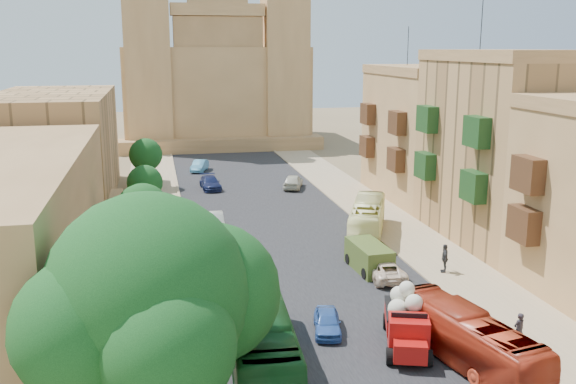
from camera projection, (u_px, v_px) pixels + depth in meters
name	position (u px, v px, depth m)	size (l,w,h in m)	color
road_surface	(277.00, 231.00, 49.86)	(14.00, 140.00, 0.01)	black
sidewalk_east	(393.00, 224.00, 51.76)	(5.00, 140.00, 0.01)	tan
sidewalk_west	(153.00, 238.00, 47.96)	(5.00, 140.00, 0.01)	tan
kerb_east	(363.00, 225.00, 51.25)	(0.25, 140.00, 0.12)	tan
kerb_west	(187.00, 236.00, 48.45)	(0.25, 140.00, 0.12)	tan
townhouse_c	(505.00, 146.00, 46.76)	(9.00, 14.00, 17.40)	tan
townhouse_d	(425.00, 132.00, 60.29)	(9.00, 14.00, 15.90)	#AE804E
west_wall	(101.00, 275.00, 37.62)	(1.00, 40.00, 1.80)	#AE804E
west_building_mid	(55.00, 148.00, 58.53)	(10.00, 22.00, 10.00)	tan
church	(215.00, 78.00, 94.18)	(28.00, 22.50, 36.30)	#AE804E
ficus_tree	(151.00, 301.00, 21.96)	(9.26, 8.52, 9.26)	#382B1C
street_tree_a	(141.00, 287.00, 30.02)	(2.90, 2.90, 4.47)	#382B1C
street_tree_b	(143.00, 211.00, 41.33)	(3.54, 3.54, 5.45)	#382B1C
street_tree_c	(145.00, 183.00, 52.93)	(2.94, 2.94, 4.52)	#382B1C
street_tree_d	(146.00, 155.00, 64.30)	(3.32, 3.32, 5.10)	#382B1C
red_truck	(407.00, 320.00, 30.37)	(3.36, 5.40, 2.98)	#B9110E
olive_pickup	(369.00, 257.00, 40.94)	(2.12, 4.29, 1.73)	#465B22
bus_green_north	(259.00, 335.00, 28.34)	(2.56, 10.93, 3.04)	#195A25
bus_red_east	(468.00, 338.00, 28.69)	(2.08, 8.87, 2.47)	#B7351C
bus_cream_east	(367.00, 218.00, 48.62)	(2.21, 9.46, 2.63)	#FFFAAB
car_blue_a	(327.00, 322.00, 32.03)	(1.31, 3.25, 1.11)	#3561B2
car_white_a	(214.00, 222.00, 49.84)	(1.47, 4.21, 1.39)	beige
car_cream	(384.00, 269.00, 39.52)	(1.96, 4.25, 1.18)	#F6DDC3
car_dkblue	(210.00, 183.00, 64.48)	(1.80, 4.42, 1.28)	#16204D
car_white_b	(293.00, 181.00, 64.81)	(1.68, 4.17, 1.42)	beige
car_blue_b	(200.00, 166.00, 73.82)	(1.36, 3.89, 1.28)	teal
pedestrian_a	(519.00, 330.00, 30.43)	(0.62, 0.41, 1.70)	#28232B
pedestrian_c	(445.00, 258.00, 40.54)	(1.08, 0.45, 1.85)	#37373A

